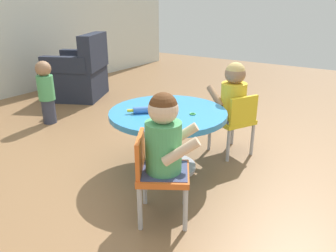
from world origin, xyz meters
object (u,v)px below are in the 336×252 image
(child_chair_right, at_px, (234,120))
(craft_scissors, at_px, (153,111))
(seated_child_left, at_px, (164,137))
(seated_child_right, at_px, (233,93))
(armchair_dark, at_px, (79,75))
(toddler_standing, at_px, (46,91))
(craft_table, at_px, (168,125))
(rolling_pin, at_px, (143,110))
(child_chair_left, at_px, (158,172))

(child_chair_right, bearing_deg, craft_scissors, 147.22)
(seated_child_left, height_order, craft_scissors, seated_child_left)
(child_chair_right, bearing_deg, seated_child_right, 63.01)
(seated_child_right, relative_size, armchair_dark, 0.53)
(child_chair_right, distance_m, toddler_standing, 2.00)
(craft_table, bearing_deg, rolling_pin, 139.29)
(child_chair_left, relative_size, craft_scissors, 3.91)
(seated_child_left, xyz_separation_m, toddler_standing, (0.67, 1.98, -0.17))
(child_chair_left, height_order, child_chair_right, same)
(seated_child_left, distance_m, rolling_pin, 0.59)
(seated_child_left, distance_m, craft_scissors, 0.61)
(child_chair_left, distance_m, craft_scissors, 0.63)
(craft_table, bearing_deg, toddler_standing, 85.09)
(craft_table, relative_size, rolling_pin, 4.89)
(seated_child_right, relative_size, toddler_standing, 0.76)
(armchair_dark, relative_size, craft_scissors, 6.99)
(child_chair_right, xyz_separation_m, craft_scissors, (-0.62, 0.40, 0.18))
(seated_child_left, height_order, child_chair_right, seated_child_left)
(craft_table, distance_m, child_chair_left, 0.62)
(craft_table, xyz_separation_m, child_chair_left, (-0.55, -0.30, -0.06))
(armchair_dark, xyz_separation_m, toddler_standing, (-0.89, -0.50, 0.05))
(seated_child_left, bearing_deg, armchair_dark, 57.98)
(child_chair_left, relative_size, rolling_pin, 2.97)
(seated_child_left, relative_size, craft_scissors, 3.72)
(craft_table, relative_size, armchair_dark, 0.92)
(craft_table, xyz_separation_m, seated_child_left, (-0.53, -0.33, 0.17))
(craft_table, bearing_deg, seated_child_right, -26.51)
(seated_child_left, relative_size, toddler_standing, 0.76)
(child_chair_right, relative_size, armchair_dark, 0.56)
(craft_table, height_order, craft_scissors, craft_scissors)
(seated_child_right, relative_size, craft_scissors, 3.72)
(child_chair_right, height_order, armchair_dark, armchair_dark)
(craft_table, height_order, child_chair_right, child_chair_right)
(seated_child_right, xyz_separation_m, toddler_standing, (-0.41, 1.93, -0.17))
(child_chair_left, distance_m, rolling_pin, 0.61)
(child_chair_left, bearing_deg, child_chair_right, -0.85)
(seated_child_left, xyz_separation_m, craft_scissors, (0.45, 0.41, -0.05))
(seated_child_left, xyz_separation_m, seated_child_right, (1.08, 0.05, 0.00))
(craft_table, xyz_separation_m, toddler_standing, (0.14, 1.65, -0.00))
(seated_child_left, height_order, rolling_pin, seated_child_left)
(child_chair_right, bearing_deg, craft_table, 149.81)
(child_chair_right, xyz_separation_m, rolling_pin, (-0.68, 0.44, 0.20))
(child_chair_left, xyz_separation_m, child_chair_right, (1.08, -0.02, 0.00))
(child_chair_left, bearing_deg, craft_scissors, 39.09)
(craft_table, xyz_separation_m, child_chair_right, (0.54, -0.31, -0.06))
(armchair_dark, xyz_separation_m, craft_scissors, (-1.11, -2.07, 0.17))
(armchair_dark, xyz_separation_m, rolling_pin, (-1.17, -2.03, 0.20))
(armchair_dark, bearing_deg, seated_child_left, -122.02)
(armchair_dark, bearing_deg, craft_scissors, -118.13)
(rolling_pin, bearing_deg, child_chair_left, -133.83)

